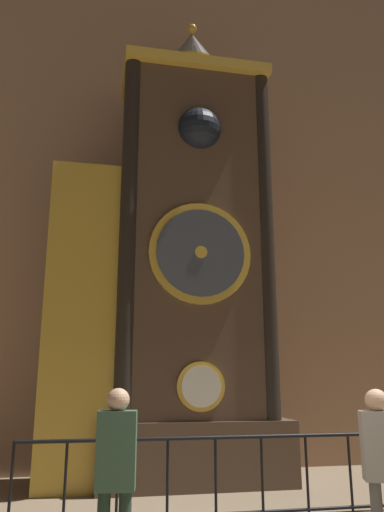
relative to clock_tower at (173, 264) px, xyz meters
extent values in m
cube|color=#936B4C|center=(0.38, 1.35, 3.90)|extent=(24.00, 0.30, 15.34)
cube|color=brown|center=(0.37, 0.03, -3.25)|extent=(3.26, 1.61, 1.05)
cube|color=brown|center=(0.37, 0.03, 0.59)|extent=(2.61, 1.40, 6.64)
cube|color=gold|center=(0.37, -0.07, 3.81)|extent=(2.82, 1.54, 0.20)
cylinder|color=gold|center=(0.37, -0.70, -2.17)|extent=(0.80, 0.05, 0.80)
cylinder|color=silver|center=(0.37, -0.73, -2.17)|extent=(0.65, 0.03, 0.65)
cylinder|color=gold|center=(0.37, -0.70, 0.06)|extent=(1.80, 0.07, 1.80)
cylinder|color=#3D424C|center=(0.37, -0.74, 0.06)|extent=(1.55, 0.04, 1.55)
cylinder|color=gold|center=(0.37, -0.76, 0.06)|extent=(0.22, 0.03, 0.22)
cube|color=#30241B|center=(0.37, -0.18, 2.45)|extent=(1.03, 0.42, 1.03)
sphere|color=black|center=(0.37, -0.59, 2.45)|extent=(0.83, 0.83, 0.83)
cylinder|color=black|center=(-0.87, -0.57, 0.59)|extent=(0.31, 0.31, 6.64)
cylinder|color=black|center=(1.61, -0.57, 0.59)|extent=(0.31, 0.31, 6.64)
cylinder|color=gold|center=(0.37, 0.03, 4.06)|extent=(1.10, 1.10, 0.30)
cone|color=black|center=(0.37, 0.03, 4.62)|extent=(1.05, 1.05, 0.81)
sphere|color=gold|center=(0.37, 0.03, 5.15)|extent=(0.20, 0.20, 0.20)
cube|color=brown|center=(-1.58, 0.08, -1.07)|extent=(1.19, 1.19, 5.40)
cube|color=gold|center=(-1.58, -0.53, -1.07)|extent=(1.25, 0.06, 5.40)
cylinder|color=black|center=(-2.27, -2.21, -3.28)|extent=(0.04, 0.04, 0.99)
cylinder|color=black|center=(-1.64, -2.21, -3.28)|extent=(0.04, 0.04, 0.99)
cylinder|color=black|center=(-1.02, -2.21, -3.28)|extent=(0.04, 0.04, 0.99)
cylinder|color=black|center=(-0.40, -2.21, -3.28)|extent=(0.04, 0.04, 0.99)
cylinder|color=black|center=(0.22, -2.21, -3.28)|extent=(0.04, 0.04, 0.99)
cylinder|color=black|center=(0.85, -2.21, -3.28)|extent=(0.04, 0.04, 0.99)
cylinder|color=black|center=(1.47, -2.21, -3.28)|extent=(0.04, 0.04, 0.99)
cylinder|color=black|center=(2.09, -2.21, -3.28)|extent=(0.04, 0.04, 0.99)
cylinder|color=black|center=(0.22, -2.21, -2.80)|extent=(4.98, 0.05, 0.05)
cube|color=#385642|center=(-1.16, -4.19, -2.66)|extent=(0.37, 0.27, 0.66)
sphere|color=tan|center=(-1.16, -4.19, -2.24)|extent=(0.20, 0.20, 0.20)
cube|color=gray|center=(1.36, -4.23, -2.68)|extent=(0.39, 0.32, 0.64)
sphere|color=tan|center=(1.36, -4.23, -2.27)|extent=(0.22, 0.22, 0.22)
camera|label=1|loc=(-1.43, -8.86, -2.07)|focal=35.00mm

